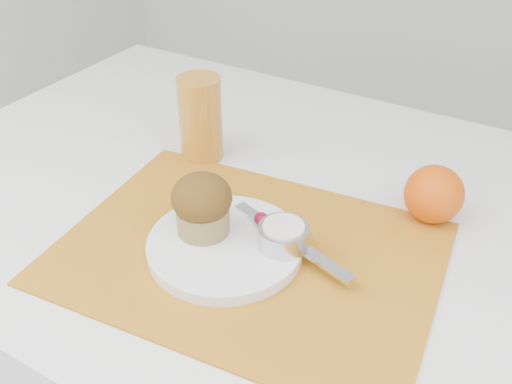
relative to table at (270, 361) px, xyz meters
The scene contains 11 objects.
table is the anchor object (origin of this frame).
placemat 0.40m from the table, 75.56° to the right, with size 0.49×0.36×0.00m, color #C2781A.
plate 0.41m from the table, 87.49° to the right, with size 0.20×0.20×0.02m, color white.
ramekin 0.43m from the table, 55.55° to the right, with size 0.07×0.07×0.03m, color #BBBBC0.
cream 0.44m from the table, 55.55° to the right, with size 0.05×0.05×0.01m, color white.
raspberry_near 0.41m from the table, 71.35° to the right, with size 0.02×0.02×0.02m, color #600218.
raspberry_far 0.42m from the table, 59.15° to the right, with size 0.02×0.02×0.02m, color #550402.
butter_knife 0.42m from the table, 50.93° to the right, with size 0.21×0.02×0.01m, color silver.
orange 0.47m from the table, 18.03° to the left, with size 0.08×0.08×0.08m, color #EF5908.
juice_glass 0.48m from the table, 163.50° to the left, with size 0.07×0.07×0.14m, color orange.
muffin 0.46m from the table, 102.59° to the right, with size 0.08×0.08×0.08m.
Camera 1 is at (0.33, -0.56, 1.25)m, focal length 40.00 mm.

